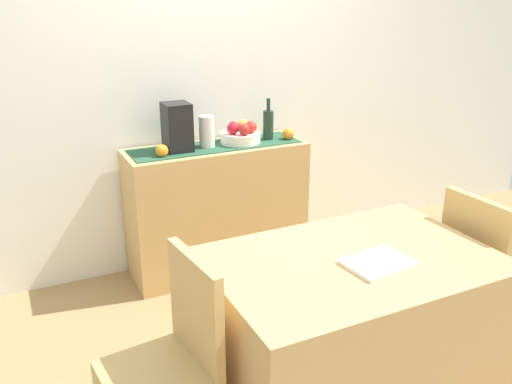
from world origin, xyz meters
The scene contains 18 objects.
ground_plane centered at (0.00, 0.00, -0.01)m, with size 6.40×6.40×0.02m, color #9C7B4F.
room_wall_rear centered at (0.00, 1.18, 1.35)m, with size 6.40×0.06×2.70m, color white.
sideboard_console centered at (-0.01, 0.92, 0.44)m, with size 1.20×0.42×0.89m, color tan.
table_runner centered at (-0.01, 0.92, 0.89)m, with size 1.13×0.32×0.01m, color #244F37.
fruit_bowl centered at (0.16, 0.92, 0.93)m, with size 0.27×0.27×0.07m, color white.
apple_rear centered at (0.21, 0.97, 1.00)m, with size 0.07×0.07×0.07m, color gold.
apple_upper centered at (0.10, 0.90, 1.00)m, with size 0.08×0.08×0.08m, color red.
apple_front centered at (0.14, 0.97, 1.00)m, with size 0.07×0.07×0.07m, color red.
apple_left centered at (0.22, 0.88, 1.00)m, with size 0.08×0.08×0.08m, color red.
apple_right centered at (0.16, 0.84, 1.00)m, with size 0.08×0.08×0.08m, color #B02720.
wine_bottle centered at (0.37, 0.92, 0.99)m, with size 0.07×0.07×0.29m.
coffee_maker centered at (-0.27, 0.92, 1.04)m, with size 0.16×0.18×0.31m, color black.
ceramic_vase centered at (-0.07, 0.92, 0.99)m, with size 0.10×0.10×0.21m, color silver.
orange_loose_end centered at (0.50, 0.86, 0.93)m, with size 0.08×0.08×0.08m, color orange.
orange_loose_near_bowl centered at (-0.40, 0.84, 0.93)m, with size 0.08×0.08×0.08m, color orange.
dining_table centered at (0.04, -0.56, 0.37)m, with size 1.26×0.84×0.74m, color tan.
open_book centered at (0.09, -0.66, 0.75)m, with size 0.28×0.21×0.02m, color white.
chair_by_corner centered at (0.93, -0.56, 0.27)m, with size 0.42×0.42×0.90m.
Camera 1 is at (-1.27, -2.27, 1.83)m, focal length 37.67 mm.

